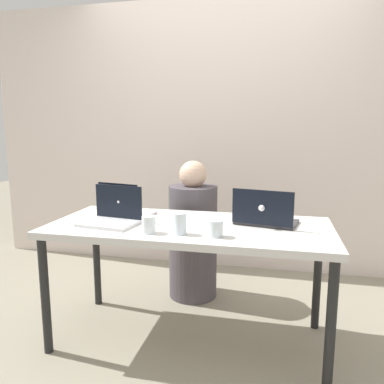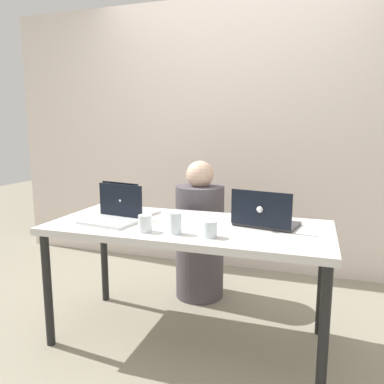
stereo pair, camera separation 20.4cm
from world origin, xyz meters
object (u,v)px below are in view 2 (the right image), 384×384
water_glass_right (210,230)px  laptop_back_right (265,219)px  water_glass_left (145,225)px  laptop_front_left (113,214)px  laptop_back_left (129,208)px  person_at_center (200,237)px  water_glass_center (175,225)px

water_glass_right → laptop_back_right: bearing=51.3°
water_glass_left → water_glass_right: 0.36m
laptop_front_left → water_glass_left: bearing=-18.4°
laptop_back_left → water_glass_left: bearing=142.8°
person_at_center → laptop_back_left: person_at_center is taller
laptop_back_right → laptop_front_left: bearing=22.8°
water_glass_center → water_glass_right: water_glass_center is taller
laptop_back_right → laptop_back_left: (-0.87, 0.02, 0.00)m
water_glass_left → person_at_center: bearing=86.2°
water_glass_center → water_glass_left: (-0.17, -0.01, -0.01)m
laptop_back_left → water_glass_center: (0.44, -0.32, 0.00)m
laptop_back_right → laptop_back_left: laptop_back_left is taller
water_glass_left → water_glass_right: water_glass_left is taller
laptop_back_right → water_glass_left: laptop_back_right is taller
water_glass_center → water_glass_left: 0.17m
person_at_center → laptop_back_right: person_at_center is taller
laptop_back_right → water_glass_right: bearing=63.2°
water_glass_center → water_glass_left: bearing=-175.5°
laptop_back_left → water_glass_right: (0.63, -0.32, -0.01)m
laptop_front_left → water_glass_right: laptop_front_left is taller
laptop_front_left → water_glass_center: size_ratio=3.03×
person_at_center → water_glass_left: (-0.06, -0.84, 0.30)m
person_at_center → water_glass_center: size_ratio=9.20×
laptop_back_left → water_glass_left: 0.43m
water_glass_left → water_glass_right: bearing=1.6°
laptop_front_left → water_glass_left: 0.31m
laptop_front_left → water_glass_right: (0.64, -0.13, -0.01)m
laptop_front_left → laptop_back_right: 0.89m
laptop_back_left → water_glass_left: size_ratio=3.61×
laptop_front_left → water_glass_left: (0.28, -0.14, -0.01)m
person_at_center → water_glass_center: (0.11, -0.82, 0.31)m
water_glass_left → laptop_front_left: bearing=152.8°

